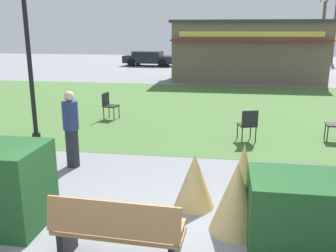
{
  "coord_description": "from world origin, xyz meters",
  "views": [
    {
      "loc": [
        1.13,
        -3.93,
        2.96
      ],
      "look_at": [
        -0.06,
        3.78,
        0.92
      ],
      "focal_mm": 39.65,
      "sensor_mm": 36.0,
      "label": 1
    }
  ],
  "objects_px": {
    "food_kiosk": "(247,51)",
    "cafe_chair_west": "(248,123)",
    "tree_right_bg": "(323,30)",
    "cafe_chair_east": "(109,104)",
    "tree_left_bg": "(335,25)",
    "person_strolling": "(71,129)",
    "parked_car_west_slot": "(149,58)",
    "lamppost_mid": "(28,46)",
    "park_bench": "(117,231)"
  },
  "relations": [
    {
      "from": "lamppost_mid",
      "to": "food_kiosk",
      "type": "height_order",
      "value": "lamppost_mid"
    },
    {
      "from": "cafe_chair_east",
      "to": "tree_left_bg",
      "type": "bearing_deg",
      "value": 61.22
    },
    {
      "from": "park_bench",
      "to": "tree_left_bg",
      "type": "bearing_deg",
      "value": 71.39
    },
    {
      "from": "food_kiosk",
      "to": "tree_left_bg",
      "type": "distance_m",
      "value": 16.06
    },
    {
      "from": "park_bench",
      "to": "lamppost_mid",
      "type": "bearing_deg",
      "value": 126.81
    },
    {
      "from": "park_bench",
      "to": "food_kiosk",
      "type": "bearing_deg",
      "value": 82.29
    },
    {
      "from": "lamppost_mid",
      "to": "parked_car_west_slot",
      "type": "relative_size",
      "value": 0.93
    },
    {
      "from": "cafe_chair_west",
      "to": "parked_car_west_slot",
      "type": "xyz_separation_m",
      "value": [
        -6.99,
        20.88,
        0.12
      ]
    },
    {
      "from": "park_bench",
      "to": "parked_car_west_slot",
      "type": "bearing_deg",
      "value": 100.72
    },
    {
      "from": "food_kiosk",
      "to": "person_strolling",
      "type": "height_order",
      "value": "food_kiosk"
    },
    {
      "from": "cafe_chair_west",
      "to": "person_strolling",
      "type": "bearing_deg",
      "value": -147.83
    },
    {
      "from": "lamppost_mid",
      "to": "food_kiosk",
      "type": "xyz_separation_m",
      "value": [
        6.31,
        13.55,
        -0.8
      ]
    },
    {
      "from": "lamppost_mid",
      "to": "parked_car_west_slot",
      "type": "bearing_deg",
      "value": 93.33
    },
    {
      "from": "lamppost_mid",
      "to": "food_kiosk",
      "type": "relative_size",
      "value": 0.46
    },
    {
      "from": "person_strolling",
      "to": "parked_car_west_slot",
      "type": "xyz_separation_m",
      "value": [
        -3.06,
        23.35,
        -0.22
      ]
    },
    {
      "from": "lamppost_mid",
      "to": "cafe_chair_east",
      "type": "relative_size",
      "value": 4.53
    },
    {
      "from": "food_kiosk",
      "to": "tree_left_bg",
      "type": "bearing_deg",
      "value": 58.54
    },
    {
      "from": "tree_left_bg",
      "to": "person_strolling",
      "type": "bearing_deg",
      "value": -113.93
    },
    {
      "from": "food_kiosk",
      "to": "person_strolling",
      "type": "distance_m",
      "value": 15.98
    },
    {
      "from": "cafe_chair_west",
      "to": "cafe_chair_east",
      "type": "distance_m",
      "value": 4.95
    },
    {
      "from": "tree_right_bg",
      "to": "food_kiosk",
      "type": "bearing_deg",
      "value": -117.94
    },
    {
      "from": "tree_right_bg",
      "to": "cafe_chair_west",
      "type": "bearing_deg",
      "value": -106.57
    },
    {
      "from": "tree_left_bg",
      "to": "cafe_chair_east",
      "type": "bearing_deg",
      "value": -118.78
    },
    {
      "from": "park_bench",
      "to": "person_strolling",
      "type": "bearing_deg",
      "value": 120.98
    },
    {
      "from": "food_kiosk",
      "to": "tree_right_bg",
      "type": "relative_size",
      "value": 1.36
    },
    {
      "from": "park_bench",
      "to": "tree_right_bg",
      "type": "distance_m",
      "value": 34.11
    },
    {
      "from": "lamppost_mid",
      "to": "tree_left_bg",
      "type": "relative_size",
      "value": 0.54
    },
    {
      "from": "park_bench",
      "to": "food_kiosk",
      "type": "relative_size",
      "value": 0.2
    },
    {
      "from": "food_kiosk",
      "to": "person_strolling",
      "type": "bearing_deg",
      "value": -106.4
    },
    {
      "from": "park_bench",
      "to": "cafe_chair_east",
      "type": "xyz_separation_m",
      "value": [
        -2.57,
        7.79,
        0.05
      ]
    },
    {
      "from": "cafe_chair_east",
      "to": "person_strolling",
      "type": "relative_size",
      "value": 0.53
    },
    {
      "from": "cafe_chair_east",
      "to": "tree_right_bg",
      "type": "xyz_separation_m",
      "value": [
        12.48,
        24.75,
        2.35
      ]
    },
    {
      "from": "tree_right_bg",
      "to": "parked_car_west_slot",
      "type": "bearing_deg",
      "value": -158.52
    },
    {
      "from": "person_strolling",
      "to": "tree_right_bg",
      "type": "distance_m",
      "value": 31.63
    },
    {
      "from": "lamppost_mid",
      "to": "person_strolling",
      "type": "bearing_deg",
      "value": -44.23
    },
    {
      "from": "cafe_chair_west",
      "to": "tree_right_bg",
      "type": "height_order",
      "value": "tree_right_bg"
    },
    {
      "from": "parked_car_west_slot",
      "to": "tree_right_bg",
      "type": "height_order",
      "value": "tree_right_bg"
    },
    {
      "from": "lamppost_mid",
      "to": "park_bench",
      "type": "bearing_deg",
      "value": -53.19
    },
    {
      "from": "lamppost_mid",
      "to": "cafe_chair_west",
      "type": "height_order",
      "value": "lamppost_mid"
    },
    {
      "from": "person_strolling",
      "to": "parked_car_west_slot",
      "type": "height_order",
      "value": "person_strolling"
    },
    {
      "from": "food_kiosk",
      "to": "cafe_chair_west",
      "type": "height_order",
      "value": "food_kiosk"
    },
    {
      "from": "lamppost_mid",
      "to": "person_strolling",
      "type": "distance_m",
      "value": 3.03
    },
    {
      "from": "park_bench",
      "to": "cafe_chair_east",
      "type": "relative_size",
      "value": 1.94
    },
    {
      "from": "person_strolling",
      "to": "tree_left_bg",
      "type": "bearing_deg",
      "value": -11.35
    },
    {
      "from": "person_strolling",
      "to": "cafe_chair_west",
      "type": "bearing_deg",
      "value": -45.25
    },
    {
      "from": "tree_right_bg",
      "to": "lamppost_mid",
      "type": "bearing_deg",
      "value": -116.49
    },
    {
      "from": "parked_car_west_slot",
      "to": "tree_left_bg",
      "type": "height_order",
      "value": "tree_left_bg"
    },
    {
      "from": "lamppost_mid",
      "to": "tree_left_bg",
      "type": "bearing_deg",
      "value": 61.68
    },
    {
      "from": "food_kiosk",
      "to": "parked_car_west_slot",
      "type": "height_order",
      "value": "food_kiosk"
    },
    {
      "from": "parked_car_west_slot",
      "to": "cafe_chair_west",
      "type": "bearing_deg",
      "value": -71.5
    }
  ]
}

